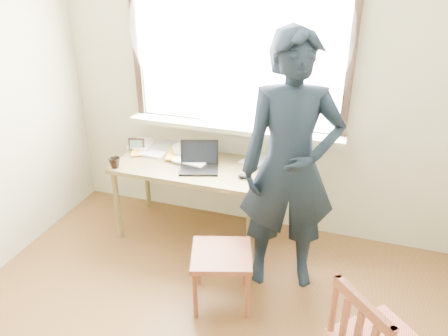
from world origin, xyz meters
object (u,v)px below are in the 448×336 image
(desk, at_px, (192,172))
(person, at_px, (290,167))
(laptop, at_px, (199,162))
(mug_white, at_px, (180,150))
(work_chair, at_px, (222,261))
(mug_dark, at_px, (115,163))

(desk, height_order, person, person)
(laptop, bearing_deg, mug_white, 145.25)
(desk, relative_size, work_chair, 2.47)
(desk, xyz_separation_m, work_chair, (0.51, -0.73, -0.25))
(laptop, bearing_deg, desk, 157.06)
(mug_dark, distance_m, person, 1.46)
(laptop, distance_m, person, 0.87)
(laptop, distance_m, work_chair, 0.90)
(desk, distance_m, laptop, 0.15)
(desk, height_order, laptop, laptop)
(mug_white, distance_m, person, 1.15)
(mug_white, xyz_separation_m, mug_dark, (-0.41, -0.39, -0.01))
(laptop, xyz_separation_m, work_chair, (0.43, -0.70, -0.37))
(mug_dark, relative_size, work_chair, 0.19)
(mug_white, height_order, person, person)
(laptop, xyz_separation_m, person, (0.79, -0.29, 0.21))
(desk, relative_size, laptop, 3.38)
(work_chair, relative_size, person, 0.27)
(desk, height_order, work_chair, desk)
(laptop, xyz_separation_m, mug_dark, (-0.65, -0.22, -0.01))
(desk, distance_m, work_chair, 0.93)
(mug_white, xyz_separation_m, person, (1.03, -0.46, 0.21))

